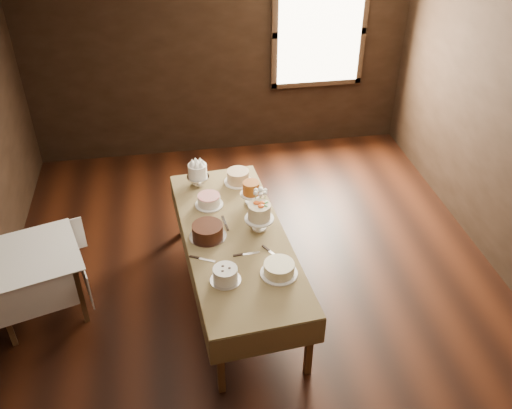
% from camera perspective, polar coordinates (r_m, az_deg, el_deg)
% --- Properties ---
extents(floor, '(5.00, 6.00, 0.01)m').
position_cam_1_polar(floor, '(5.56, 0.35, -9.21)').
color(floor, black).
rests_on(floor, ground).
extents(ceiling, '(5.00, 6.00, 0.01)m').
position_cam_1_polar(ceiling, '(4.12, 0.49, 19.84)').
color(ceiling, beige).
rests_on(ceiling, wall_back).
extents(wall_back, '(5.00, 0.02, 2.80)m').
position_cam_1_polar(wall_back, '(7.38, -3.77, 15.40)').
color(wall_back, black).
rests_on(wall_back, ground).
extents(window, '(1.10, 0.05, 1.30)m').
position_cam_1_polar(window, '(7.49, 6.61, 17.18)').
color(window, '#FFEABF').
rests_on(window, wall_back).
extents(display_table, '(1.11, 2.41, 0.73)m').
position_cam_1_polar(display_table, '(5.13, -2.14, -3.69)').
color(display_table, '#4B311B').
rests_on(display_table, ground).
extents(side_table, '(1.02, 1.02, 0.69)m').
position_cam_1_polar(side_table, '(5.39, -22.15, -5.45)').
color(side_table, '#4B311B').
rests_on(side_table, ground).
extents(cake_meringue, '(0.28, 0.28, 0.25)m').
position_cam_1_polar(cake_meringue, '(5.77, -6.03, 3.02)').
color(cake_meringue, silver).
rests_on(cake_meringue, display_table).
extents(cake_speckled, '(0.30, 0.30, 0.14)m').
position_cam_1_polar(cake_speckled, '(5.80, -1.87, 2.87)').
color(cake_speckled, white).
rests_on(cake_speckled, display_table).
extents(cake_lattice, '(0.28, 0.28, 0.11)m').
position_cam_1_polar(cake_lattice, '(5.48, -4.88, 0.37)').
color(cake_lattice, white).
rests_on(cake_lattice, display_table).
extents(cake_caramel, '(0.22, 0.22, 0.25)m').
position_cam_1_polar(cake_caramel, '(5.46, -0.51, 1.12)').
color(cake_caramel, white).
rests_on(cake_caramel, display_table).
extents(cake_chocolate, '(0.38, 0.38, 0.13)m').
position_cam_1_polar(cake_chocolate, '(5.06, -5.03, -2.79)').
color(cake_chocolate, silver).
rests_on(cake_chocolate, display_table).
extents(cake_flowers, '(0.27, 0.27, 0.28)m').
position_cam_1_polar(cake_flowers, '(5.11, 0.34, -1.40)').
color(cake_flowers, white).
rests_on(cake_flowers, display_table).
extents(cake_swirl, '(0.26, 0.26, 0.13)m').
position_cam_1_polar(cake_swirl, '(4.60, -3.19, -7.30)').
color(cake_swirl, silver).
rests_on(cake_swirl, display_table).
extents(cake_cream, '(0.36, 0.36, 0.11)m').
position_cam_1_polar(cake_cream, '(4.67, 2.40, -6.68)').
color(cake_cream, white).
rests_on(cake_cream, display_table).
extents(cake_server_a, '(0.24, 0.04, 0.01)m').
position_cam_1_polar(cake_server_a, '(4.89, -0.49, -5.06)').
color(cake_server_a, silver).
rests_on(cake_server_a, display_table).
extents(cake_server_b, '(0.14, 0.22, 0.01)m').
position_cam_1_polar(cake_server_b, '(4.88, 1.94, -5.23)').
color(cake_server_b, silver).
rests_on(cake_server_b, display_table).
extents(cake_server_c, '(0.05, 0.24, 0.01)m').
position_cam_1_polar(cake_server_c, '(5.28, -3.32, -1.64)').
color(cake_server_c, silver).
rests_on(cake_server_c, display_table).
extents(cake_server_d, '(0.09, 0.24, 0.01)m').
position_cam_1_polar(cake_server_d, '(5.35, -0.38, -1.06)').
color(cake_server_d, silver).
rests_on(cake_server_d, display_table).
extents(cake_server_e, '(0.23, 0.13, 0.01)m').
position_cam_1_polar(cake_server_e, '(4.84, -5.07, -5.73)').
color(cake_server_e, silver).
rests_on(cake_server_e, display_table).
extents(flower_vase, '(0.16, 0.16, 0.12)m').
position_cam_1_polar(flower_vase, '(5.28, 0.45, -0.86)').
color(flower_vase, '#2D2823').
rests_on(flower_vase, display_table).
extents(flower_bouquet, '(0.14, 0.14, 0.20)m').
position_cam_1_polar(flower_bouquet, '(5.17, 0.46, 0.75)').
color(flower_bouquet, white).
rests_on(flower_bouquet, flower_vase).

